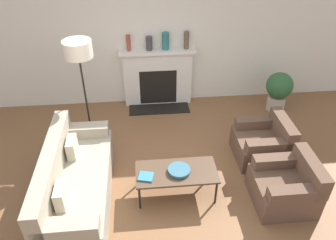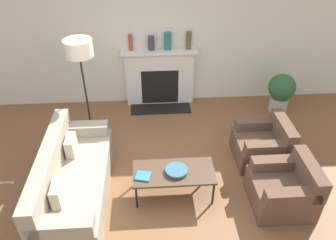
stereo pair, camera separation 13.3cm
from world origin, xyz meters
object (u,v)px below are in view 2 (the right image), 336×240
object	(u,v)px
fireplace	(160,78)
coffee_table	(174,173)
mantel_vase_center_right	(168,41)
armchair_far	(263,145)
mantel_vase_right	(189,40)
mantel_vase_center_left	(151,43)
potted_plant	(281,91)
book	(143,176)
bowl	(177,170)
mantel_vase_left	(131,43)
floor_lamp	(80,57)
couch	(73,180)
armchair_near	(285,189)

from	to	relation	value
fireplace	coffee_table	bearing A→B (deg)	-88.23
mantel_vase_center_right	armchair_far	bearing A→B (deg)	-53.00
coffee_table	mantel_vase_right	world-z (taller)	mantel_vase_right
armchair_far	mantel_vase_center_right	world-z (taller)	mantel_vase_center_right
mantel_vase_center_left	potted_plant	xyz separation A→B (m)	(2.50, -0.50, -0.85)
fireplace	mantel_vase_center_right	distance (m)	0.78
book	mantel_vase_center_left	distance (m)	2.79
bowl	mantel_vase_center_right	bearing A→B (deg)	88.97
mantel_vase_left	mantel_vase_right	world-z (taller)	mantel_vase_right
armchair_far	book	size ratio (longest dim) A/B	3.36
coffee_table	bowl	world-z (taller)	bowl
coffee_table	floor_lamp	xyz separation A→B (m)	(-1.34, 1.40, 1.18)
mantel_vase_center_right	book	bearing A→B (deg)	-100.95
couch	armchair_near	bearing A→B (deg)	-96.08
floor_lamp	mantel_vase_center_right	xyz separation A→B (m)	(1.42, 1.17, -0.24)
mantel_vase_left	mantel_vase_center_right	bearing A→B (deg)	0.00
floor_lamp	coffee_table	bearing A→B (deg)	-46.31
mantel_vase_center_left	mantel_vase_center_right	size ratio (longest dim) A/B	0.80
potted_plant	armchair_far	bearing A→B (deg)	-118.60
coffee_table	mantel_vase_center_right	world-z (taller)	mantel_vase_center_right
armchair_near	coffee_table	bearing A→B (deg)	-100.68
mantel_vase_center_right	mantel_vase_left	bearing A→B (deg)	180.00
bowl	mantel_vase_left	size ratio (longest dim) A/B	1.02
potted_plant	bowl	bearing A→B (deg)	-136.99
armchair_far	coffee_table	xyz separation A→B (m)	(-1.51, -0.68, 0.12)
armchair_near	book	size ratio (longest dim) A/B	3.36
floor_lamp	couch	bearing A→B (deg)	-93.15
couch	coffee_table	size ratio (longest dim) A/B	1.82
book	mantel_vase_center_right	xyz separation A→B (m)	(0.51, 2.65, 0.89)
book	mantel_vase_right	size ratio (longest dim) A/B	0.71
armchair_far	mantel_vase_left	size ratio (longest dim) A/B	2.62
fireplace	armchair_near	distance (m)	3.27
mantel_vase_center_left	mantel_vase_right	world-z (taller)	mantel_vase_right
book	potted_plant	world-z (taller)	potted_plant
couch	coffee_table	xyz separation A→B (m)	(1.42, -0.03, 0.08)
book	mantel_vase_right	world-z (taller)	mantel_vase_right
mantel_vase_center_right	coffee_table	bearing A→B (deg)	-91.83
couch	bowl	distance (m)	1.46
floor_lamp	mantel_vase_right	xyz separation A→B (m)	(1.82, 1.17, -0.24)
mantel_vase_right	potted_plant	world-z (taller)	mantel_vase_right
mantel_vase_center_right	mantel_vase_right	size ratio (longest dim) A/B	0.98
mantel_vase_left	mantel_vase_center_right	distance (m)	0.70
fireplace	floor_lamp	world-z (taller)	floor_lamp
mantel_vase_left	floor_lamp	bearing A→B (deg)	-121.93
armchair_far	potted_plant	bearing A→B (deg)	151.40
coffee_table	mantel_vase_center_right	size ratio (longest dim) A/B	3.46
bowl	floor_lamp	distance (m)	2.27
coffee_table	bowl	distance (m)	0.07
coffee_table	mantel_vase_right	size ratio (longest dim) A/B	3.38
fireplace	bowl	xyz separation A→B (m)	(0.11, -2.57, -0.11)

